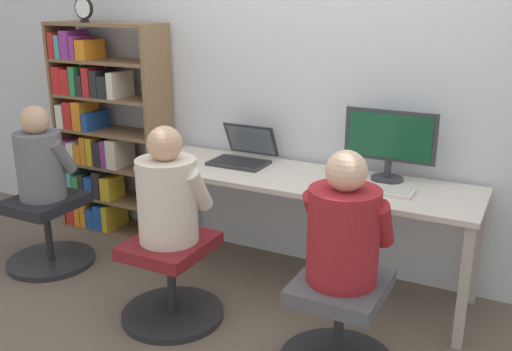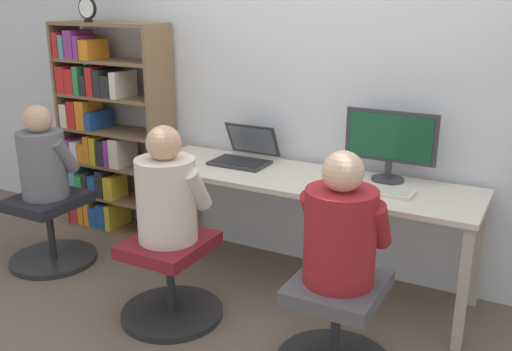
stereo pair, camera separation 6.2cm
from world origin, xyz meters
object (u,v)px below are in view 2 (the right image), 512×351
at_px(keyboard, 375,189).
at_px(person_near_shelf, 43,158).
at_px(office_chair_side, 50,229).
at_px(laptop, 244,155).
at_px(person_at_laptop, 167,193).
at_px(office_chair_right, 170,278).
at_px(person_at_monitor, 341,228).
at_px(desk_clock, 87,9).
at_px(bookshelf, 103,134).
at_px(desktop_monitor, 390,143).
at_px(office_chair_left, 336,325).

distance_m(keyboard, person_near_shelf, 2.11).
bearing_deg(person_near_shelf, office_chair_side, -90.00).
relative_size(laptop, person_at_laptop, 0.57).
xyz_separation_m(office_chair_right, person_near_shelf, (-1.13, 0.18, 0.49)).
xyz_separation_m(person_at_monitor, person_at_laptop, (-0.98, 0.01, 0.00)).
bearing_deg(person_at_laptop, keyboard, 33.90).
relative_size(keyboard, desk_clock, 2.45).
xyz_separation_m(person_at_monitor, person_near_shelf, (-2.10, 0.19, -0.00)).
bearing_deg(person_at_laptop, office_chair_right, -90.00).
distance_m(person_at_monitor, desk_clock, 2.46).
height_order(office_chair_right, bookshelf, bookshelf).
bearing_deg(keyboard, person_near_shelf, -167.65).
xyz_separation_m(desktop_monitor, desk_clock, (-2.12, -0.11, 0.71)).
xyz_separation_m(office_chair_left, office_chair_right, (-0.98, 0.01, 0.00)).
distance_m(keyboard, person_at_laptop, 1.13).
bearing_deg(laptop, person_near_shelf, -151.89).
xyz_separation_m(person_at_laptop, office_chair_side, (-1.13, 0.17, -0.50)).
xyz_separation_m(desktop_monitor, person_at_laptop, (-0.94, -0.85, -0.19)).
distance_m(desk_clock, person_near_shelf, 1.08).
bearing_deg(desk_clock, person_at_monitor, -19.34).
relative_size(desktop_monitor, person_at_monitor, 0.85).
height_order(office_chair_left, office_chair_side, same).
relative_size(desktop_monitor, person_at_laptop, 0.84).
bearing_deg(desk_clock, office_chair_left, -19.44).
relative_size(person_at_monitor, person_at_laptop, 0.99).
distance_m(laptop, office_chair_side, 1.40).
xyz_separation_m(desktop_monitor, office_chair_right, (-0.94, -0.86, -0.69)).
relative_size(desktop_monitor, office_chair_side, 0.92).
distance_m(office_chair_right, person_near_shelf, 1.24).
xyz_separation_m(person_at_monitor, bookshelf, (-2.18, 0.83, 0.01)).
xyz_separation_m(person_at_monitor, desk_clock, (-2.16, 0.76, 0.91)).
xyz_separation_m(office_chair_right, bookshelf, (-1.20, 0.82, 0.51)).
xyz_separation_m(bookshelf, person_near_shelf, (0.08, -0.64, -0.01)).
relative_size(desktop_monitor, office_chair_left, 0.92).
relative_size(office_chair_left, person_at_monitor, 0.92).
distance_m(office_chair_left, person_at_monitor, 0.49).
distance_m(desktop_monitor, keyboard, 0.31).
xyz_separation_m(laptop, desk_clock, (-1.20, -0.04, 0.89)).
bearing_deg(office_chair_left, desk_clock, 160.56).
height_order(bookshelf, person_near_shelf, bookshelf).
distance_m(keyboard, person_at_monitor, 0.64).
xyz_separation_m(keyboard, person_at_monitor, (0.04, -0.64, 0.01)).
xyz_separation_m(office_chair_left, person_at_monitor, (-0.00, 0.00, 0.49)).
distance_m(office_chair_left, office_chair_side, 2.11).
distance_m(office_chair_right, office_chair_side, 1.14).
relative_size(desk_clock, office_chair_side, 0.30).
relative_size(office_chair_left, bookshelf, 0.37).
height_order(desktop_monitor, desk_clock, desk_clock).
bearing_deg(person_at_laptop, desktop_monitor, 42.24).
distance_m(desktop_monitor, laptop, 0.94).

